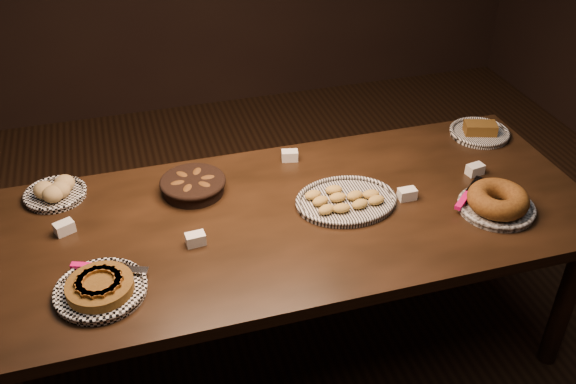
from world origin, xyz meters
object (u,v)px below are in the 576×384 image
object	(u,v)px
bundt_cake_plate	(497,202)
apple_tart_plate	(100,288)
madeleine_platter	(345,200)
buffet_table	(289,230)

from	to	relation	value
bundt_cake_plate	apple_tart_plate	bearing A→B (deg)	-161.37
madeleine_platter	bundt_cake_plate	distance (m)	0.58
apple_tart_plate	madeleine_platter	world-z (taller)	apple_tart_plate
buffet_table	bundt_cake_plate	size ratio (longest dim) A/B	6.81
buffet_table	madeleine_platter	xyz separation A→B (m)	(0.23, 0.00, 0.09)
apple_tart_plate	bundt_cake_plate	bearing A→B (deg)	-18.57
apple_tart_plate	bundt_cake_plate	size ratio (longest dim) A/B	0.90
buffet_table	bundt_cake_plate	distance (m)	0.81
madeleine_platter	bundt_cake_plate	size ratio (longest dim) A/B	1.13
buffet_table	apple_tart_plate	xyz separation A→B (m)	(-0.72, -0.24, 0.10)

